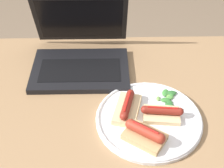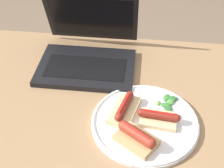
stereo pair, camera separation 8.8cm
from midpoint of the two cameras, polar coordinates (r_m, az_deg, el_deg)
The scene contains 7 objects.
desk at distance 0.97m, azimuth -3.31°, elevation -8.88°, with size 1.13×0.75×0.70m.
laptop at distance 1.03m, azimuth -8.20°, elevation 5.19°, with size 0.31×0.28×0.21m.
plate at distance 0.86m, azimuth 3.86°, elevation -6.46°, with size 0.29×0.29×0.02m.
sausage_toast_left at distance 0.79m, azimuth 2.85°, elevation -9.31°, with size 0.12×0.11×0.05m.
sausage_toast_middle at distance 0.85m, azimuth 6.21°, elevation -5.42°, with size 0.11×0.07×0.04m.
sausage_toast_right at distance 0.86m, azimuth -0.11°, elevation -4.50°, with size 0.09×0.13×0.04m.
salad_pile at distance 0.91m, azimuth 7.55°, elevation -2.46°, with size 0.07×0.08×0.01m.
Camera 1 is at (-0.00, -0.62, 1.35)m, focal length 50.00 mm.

